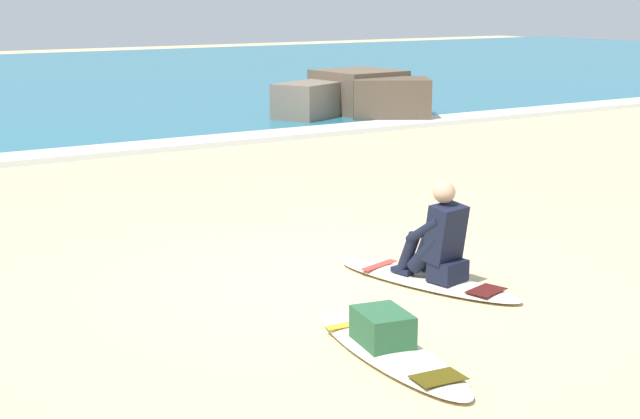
{
  "coord_description": "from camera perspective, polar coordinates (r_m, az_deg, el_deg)",
  "views": [
    {
      "loc": [
        -4.62,
        -7.26,
        2.7
      ],
      "look_at": [
        0.44,
        0.63,
        0.55
      ],
      "focal_mm": 52.89,
      "sensor_mm": 36.0,
      "label": 1
    }
  ],
  "objects": [
    {
      "name": "ground_plane",
      "position": [
        9.02,
        -0.19,
        -4.5
      ],
      "size": [
        80.0,
        80.0,
        0.0
      ],
      "primitive_type": "plane",
      "color": "#CCB584"
    },
    {
      "name": "breaking_foam",
      "position": [
        16.41,
        -15.91,
        3.14
      ],
      "size": [
        80.0,
        0.9,
        0.11
      ],
      "primitive_type": "cube",
      "color": "white",
      "rests_on": "ground"
    },
    {
      "name": "surfboard_main",
      "position": [
        9.06,
        6.48,
        -4.27
      ],
      "size": [
        1.06,
        2.12,
        0.08
      ],
      "color": "#EFE5C6",
      "rests_on": "ground"
    },
    {
      "name": "surfer_seated",
      "position": [
        8.9,
        7.19,
        -1.92
      ],
      "size": [
        0.46,
        0.75,
        0.95
      ],
      "color": "black",
      "rests_on": "surfboard_main"
    },
    {
      "name": "surfboard_spare_near",
      "position": [
        7.29,
        4.25,
        -8.56
      ],
      "size": [
        0.73,
        2.11,
        0.08
      ],
      "color": "#EFE5C6",
      "rests_on": "ground"
    },
    {
      "name": "rock_outcrop_distant",
      "position": [
        20.87,
        2.22,
        6.79
      ],
      "size": [
        3.42,
        2.91,
        1.04
      ],
      "color": "brown",
      "rests_on": "ground"
    },
    {
      "name": "beach_bag",
      "position": [
        7.34,
        3.8,
        -7.35
      ],
      "size": [
        0.45,
        0.54,
        0.32
      ],
      "primitive_type": "cube",
      "rotation": [
        0.0,
        0.0,
        -0.19
      ],
      "color": "#285B38",
      "rests_on": "ground"
    }
  ]
}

